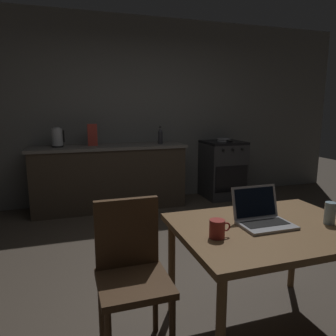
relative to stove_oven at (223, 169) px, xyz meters
The scene contains 13 objects.
ground_plane 2.57m from the stove_oven, 121.06° to the right, with size 12.00×12.00×0.00m, color #473D33.
back_wall 1.41m from the stove_oven, 160.69° to the left, with size 6.40×0.10×2.75m, color slate.
kitchen_counter 1.80m from the stove_oven, behind, with size 2.16×0.64×0.91m.
stove_oven is the anchor object (origin of this frame).
dining_table 3.17m from the stove_oven, 112.44° to the right, with size 1.14×0.86×0.71m.
chair 3.49m from the stove_oven, 126.11° to the right, with size 0.40×0.40×0.91m.
laptop 3.15m from the stove_oven, 113.14° to the right, with size 0.32×0.28×0.22m.
electric_kettle 2.55m from the stove_oven, behind, with size 0.17×0.15×0.26m.
bottle 1.20m from the stove_oven, behind, with size 0.07×0.07×0.25m.
frying_pan 0.48m from the stove_oven, 96.33° to the right, with size 0.22×0.40×0.05m.
coffee_mug 3.40m from the stove_oven, 118.11° to the right, with size 0.13×0.09×0.10m.
drinking_glass 3.13m from the stove_oven, 105.37° to the right, with size 0.07×0.07×0.14m.
cereal_box 2.10m from the stove_oven, behind, with size 0.13×0.05×0.30m.
Camera 1 is at (-1.07, -2.33, 1.43)m, focal length 34.00 mm.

